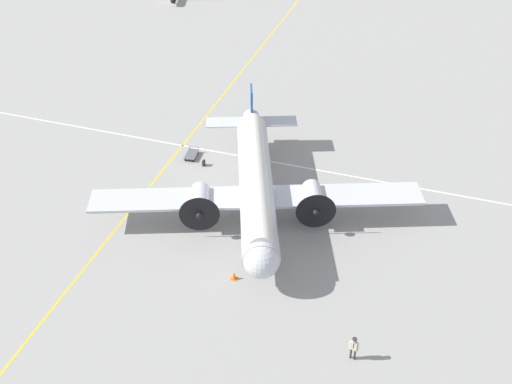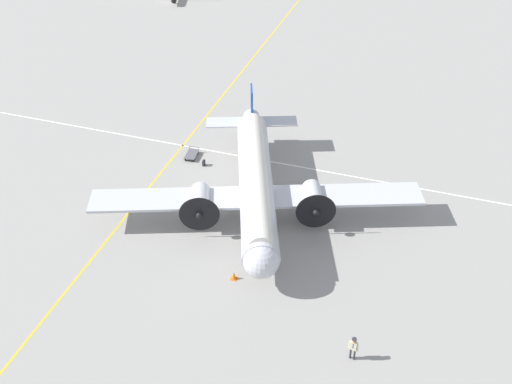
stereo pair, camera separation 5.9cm
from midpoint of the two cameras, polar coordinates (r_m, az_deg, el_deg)
ground_plane at (r=48.93m, az=-0.03°, el=-1.54°), size 300.00×300.00×0.00m
apron_line_eastwest at (r=51.91m, az=-9.52°, el=0.39°), size 120.00×0.16×0.01m
apron_line_northsouth at (r=54.11m, az=2.19°, el=2.56°), size 0.16×120.00×0.01m
airliner_main at (r=47.13m, az=-0.02°, el=0.56°), size 19.44×23.61×5.65m
crew_foreground at (r=38.21m, az=8.65°, el=-13.39°), size 0.32×0.58×1.71m
suitcase_near_door at (r=53.85m, az=-4.70°, el=2.59°), size 0.35×0.16×0.54m
baggage_cart at (r=55.03m, az=-5.78°, el=3.35°), size 1.73×1.09×0.56m
traffic_cone at (r=42.99m, az=-2.02°, el=-7.45°), size 0.44×0.44×0.58m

